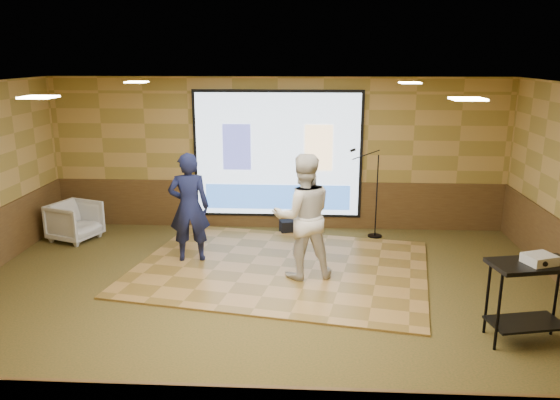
# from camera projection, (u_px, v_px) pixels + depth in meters

# --- Properties ---
(ground) EXTENTS (9.00, 9.00, 0.00)m
(ground) POSITION_uv_depth(u_px,v_px,m) (263.00, 301.00, 7.77)
(ground) COLOR #31391A
(ground) RESTS_ON ground
(room_shell) EXTENTS (9.04, 7.04, 3.02)m
(room_shell) POSITION_uv_depth(u_px,v_px,m) (262.00, 156.00, 7.23)
(room_shell) COLOR tan
(room_shell) RESTS_ON ground
(wainscot_back) EXTENTS (9.00, 0.04, 0.95)m
(wainscot_back) POSITION_uv_depth(u_px,v_px,m) (278.00, 204.00, 11.01)
(wainscot_back) COLOR #4A2F18
(wainscot_back) RESTS_ON ground
(projector_screen) EXTENTS (3.32, 0.06, 2.52)m
(projector_screen) POSITION_uv_depth(u_px,v_px,m) (278.00, 156.00, 10.71)
(projector_screen) COLOR black
(projector_screen) RESTS_ON room_shell
(downlight_nw) EXTENTS (0.32, 0.32, 0.02)m
(downlight_nw) POSITION_uv_depth(u_px,v_px,m) (137.00, 82.00, 8.86)
(downlight_nw) COLOR #FFEEBF
(downlight_nw) RESTS_ON room_shell
(downlight_ne) EXTENTS (0.32, 0.32, 0.02)m
(downlight_ne) POSITION_uv_depth(u_px,v_px,m) (410.00, 83.00, 8.63)
(downlight_ne) COLOR #FFEEBF
(downlight_ne) RESTS_ON room_shell
(downlight_sw) EXTENTS (0.32, 0.32, 0.02)m
(downlight_sw) POSITION_uv_depth(u_px,v_px,m) (39.00, 97.00, 5.68)
(downlight_sw) COLOR #FFEEBF
(downlight_sw) RESTS_ON room_shell
(downlight_se) EXTENTS (0.32, 0.32, 0.02)m
(downlight_se) POSITION_uv_depth(u_px,v_px,m) (468.00, 99.00, 5.44)
(downlight_se) COLOR #FFEEBF
(downlight_se) RESTS_ON room_shell
(dance_floor) EXTENTS (5.23, 4.33, 0.03)m
(dance_floor) POSITION_uv_depth(u_px,v_px,m) (281.00, 267.00, 8.96)
(dance_floor) COLOR olive
(dance_floor) RESTS_ON ground
(player_left) EXTENTS (0.73, 0.54, 1.84)m
(player_left) POSITION_uv_depth(u_px,v_px,m) (189.00, 207.00, 9.04)
(player_left) COLOR #151A41
(player_left) RESTS_ON dance_floor
(player_right) EXTENTS (1.08, 0.92, 1.95)m
(player_right) POSITION_uv_depth(u_px,v_px,m) (303.00, 216.00, 8.34)
(player_right) COLOR silver
(player_right) RESTS_ON dance_floor
(av_table) EXTENTS (0.98, 0.52, 1.03)m
(av_table) POSITION_uv_depth(u_px,v_px,m) (530.00, 286.00, 6.48)
(av_table) COLOR black
(av_table) RESTS_ON ground
(projector) EXTENTS (0.41, 0.38, 0.11)m
(projector) POSITION_uv_depth(u_px,v_px,m) (540.00, 259.00, 6.36)
(projector) COLOR silver
(projector) RESTS_ON av_table
(mic_stand) EXTENTS (0.68, 0.28, 1.72)m
(mic_stand) POSITION_uv_depth(u_px,v_px,m) (373.00, 212.00, 10.42)
(mic_stand) COLOR black
(mic_stand) RESTS_ON ground
(banquet_chair) EXTENTS (1.02, 1.01, 0.73)m
(banquet_chair) POSITION_uv_depth(u_px,v_px,m) (75.00, 221.00, 10.27)
(banquet_chair) COLOR gray
(banquet_chair) RESTS_ON ground
(duffel_bag) EXTENTS (0.45, 0.36, 0.25)m
(duffel_bag) POSITION_uv_depth(u_px,v_px,m) (290.00, 226.00, 10.75)
(duffel_bag) COLOR black
(duffel_bag) RESTS_ON ground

